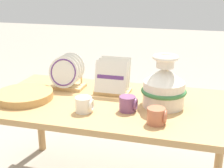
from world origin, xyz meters
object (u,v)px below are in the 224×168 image
(mug_cream_glaze, at_px, (84,105))
(mug_terracotta_glaze, at_px, (157,116))
(dish_rack_round_plates, at_px, (67,76))
(dish_rack_square_plates, at_px, (113,82))
(mug_plum_glaze, at_px, (128,104))
(ceramic_vase, at_px, (164,86))
(wicker_charger_stack, at_px, (24,95))

(mug_cream_glaze, bearing_deg, mug_terracotta_glaze, -6.39)
(dish_rack_round_plates, height_order, dish_rack_square_plates, dish_rack_round_plates)
(dish_rack_square_plates, height_order, mug_plum_glaze, dish_rack_square_plates)
(ceramic_vase, xyz_separation_m, dish_rack_round_plates, (-0.65, 0.14, -0.03))
(ceramic_vase, bearing_deg, dish_rack_round_plates, 168.10)
(dish_rack_round_plates, height_order, mug_cream_glaze, dish_rack_round_plates)
(mug_plum_glaze, bearing_deg, dish_rack_square_plates, 121.25)
(dish_rack_round_plates, xyz_separation_m, mug_terracotta_glaze, (0.64, -0.38, -0.05))
(dish_rack_round_plates, distance_m, dish_rack_square_plates, 0.32)
(dish_rack_round_plates, distance_m, mug_plum_glaze, 0.54)
(ceramic_vase, relative_size, dish_rack_square_plates, 1.34)
(dish_rack_round_plates, bearing_deg, mug_plum_glaze, -29.02)
(ceramic_vase, height_order, wicker_charger_stack, ceramic_vase)
(ceramic_vase, distance_m, mug_terracotta_glaze, 0.26)
(ceramic_vase, height_order, dish_rack_square_plates, ceramic_vase)
(ceramic_vase, bearing_deg, mug_plum_glaze, -144.67)
(mug_terracotta_glaze, bearing_deg, wicker_charger_stack, 170.76)
(mug_cream_glaze, relative_size, mug_terracotta_glaze, 1.00)
(mug_cream_glaze, relative_size, mug_plum_glaze, 1.00)
(mug_cream_glaze, bearing_deg, wicker_charger_stack, 168.08)
(wicker_charger_stack, bearing_deg, mug_plum_glaze, -1.19)
(dish_rack_square_plates, relative_size, wicker_charger_stack, 0.64)
(ceramic_vase, xyz_separation_m, mug_plum_glaze, (-0.18, -0.13, -0.08))
(wicker_charger_stack, distance_m, mug_plum_glaze, 0.65)
(dish_rack_round_plates, height_order, mug_plum_glaze, dish_rack_round_plates)
(ceramic_vase, distance_m, mug_cream_glaze, 0.46)
(mug_cream_glaze, distance_m, mug_terracotta_glaze, 0.40)
(dish_rack_square_plates, bearing_deg, wicker_charger_stack, -153.48)
(wicker_charger_stack, bearing_deg, mug_terracotta_glaze, -9.24)
(dish_rack_round_plates, relative_size, mug_plum_glaze, 2.25)
(mug_plum_glaze, bearing_deg, mug_terracotta_glaze, -34.76)
(mug_plum_glaze, bearing_deg, dish_rack_round_plates, 150.98)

